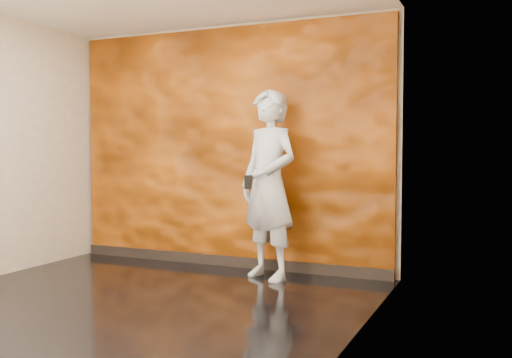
# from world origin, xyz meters

# --- Properties ---
(room) EXTENTS (4.02, 4.02, 2.81)m
(room) POSITION_xyz_m (0.00, 0.00, 1.40)
(room) COLOR black
(room) RESTS_ON ground
(feature_wall) EXTENTS (3.90, 0.06, 2.75)m
(feature_wall) POSITION_xyz_m (0.00, 1.96, 1.38)
(feature_wall) COLOR #C55B0D
(feature_wall) RESTS_ON ground
(baseboard) EXTENTS (3.90, 0.04, 0.12)m
(baseboard) POSITION_xyz_m (0.00, 1.92, 0.06)
(baseboard) COLOR black
(baseboard) RESTS_ON ground
(man) EXTENTS (0.85, 0.73, 1.98)m
(man) POSITION_xyz_m (0.71, 1.53, 0.99)
(man) COLOR #ABB1BD
(man) RESTS_ON ground
(phone) EXTENTS (0.08, 0.04, 0.14)m
(phone) POSITION_xyz_m (0.58, 1.29, 1.03)
(phone) COLOR black
(phone) RESTS_ON man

